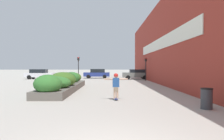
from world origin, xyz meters
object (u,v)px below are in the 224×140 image
(car_center_left, at_px, (136,74))
(car_center_right, at_px, (40,74))
(traffic_light_left, at_px, (78,65))
(traffic_light_right, at_px, (146,65))
(skateboard, at_px, (116,99))
(car_leftmost, at_px, (97,73))
(skateboarder, at_px, (116,83))
(trash_bin, at_px, (207,99))

(car_center_left, height_order, car_center_right, car_center_right)
(traffic_light_left, distance_m, traffic_light_right, 9.19)
(traffic_light_left, bearing_deg, skateboard, -75.07)
(car_leftmost, distance_m, car_center_left, 6.93)
(skateboarder, relative_size, car_center_left, 0.36)
(skateboarder, relative_size, traffic_light_left, 0.45)
(skateboard, height_order, trash_bin, trash_bin)
(skateboard, bearing_deg, car_center_left, 77.54)
(traffic_light_left, bearing_deg, car_center_left, 24.69)
(trash_bin, bearing_deg, car_center_right, 122.04)
(skateboarder, height_order, traffic_light_right, traffic_light_right)
(skateboard, relative_size, car_leftmost, 0.13)
(skateboarder, relative_size, car_center_right, 0.33)
(car_leftmost, xyz_separation_m, traffic_light_right, (7.04, -7.28, 1.35))
(skateboard, distance_m, car_center_left, 21.61)
(skateboard, bearing_deg, skateboarder, 87.43)
(car_center_left, distance_m, traffic_light_right, 4.51)
(car_leftmost, xyz_separation_m, car_center_left, (6.21, -3.07, 0.00))
(car_center_left, xyz_separation_m, traffic_light_right, (0.83, -4.22, 1.35))
(car_center_right, bearing_deg, traffic_light_left, 56.23)
(car_center_left, xyz_separation_m, traffic_light_left, (-8.36, -3.84, 1.43))
(skateboarder, bearing_deg, car_center_right, 114.87)
(skateboard, relative_size, car_center_right, 0.13)
(traffic_light_right, bearing_deg, traffic_light_left, 177.67)
(car_leftmost, bearing_deg, traffic_light_right, -135.97)
(car_center_left, distance_m, car_center_right, 15.12)
(skateboarder, bearing_deg, traffic_light_left, 102.36)
(skateboarder, relative_size, car_leftmost, 0.34)
(traffic_light_right, bearing_deg, car_center_left, 101.11)
(skateboard, distance_m, skateboarder, 0.90)
(car_center_right, relative_size, traffic_light_right, 1.41)
(car_center_right, bearing_deg, skateboarder, 27.43)
(skateboard, height_order, car_center_left, car_center_left)
(skateboard, bearing_deg, car_leftmost, 93.29)
(car_leftmost, xyz_separation_m, traffic_light_left, (-2.15, -6.91, 1.43))
(skateboarder, xyz_separation_m, traffic_light_left, (-4.65, 17.43, 1.26))
(skateboarder, xyz_separation_m, car_leftmost, (-2.50, 24.34, -0.17))
(traffic_light_right, bearing_deg, car_center_right, 162.96)
(car_center_left, bearing_deg, trash_bin, -179.28)
(trash_bin, xyz_separation_m, car_leftmost, (-6.51, 27.02, 0.33))
(skateboarder, bearing_deg, skateboard, -92.57)
(skateboard, distance_m, car_center_right, 24.73)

